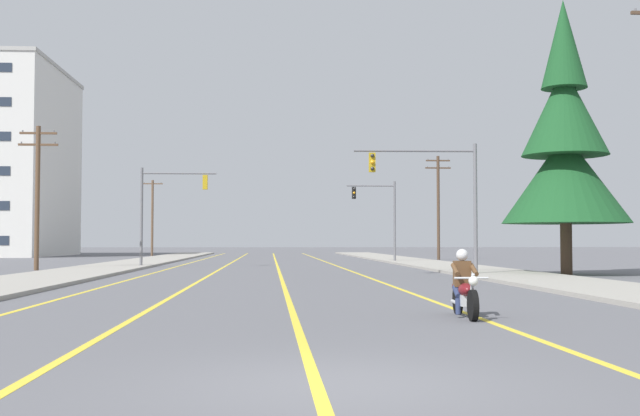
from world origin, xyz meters
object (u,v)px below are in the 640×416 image
Objects in this scene: traffic_signal_near_left at (163,202)px; conifer_tree_right_verge_near at (565,148)px; traffic_signal_near_right at (439,187)px; motorcycle_with_rider at (464,290)px; utility_pole_right_far at (438,204)px; utility_pole_left_near at (37,192)px; utility_pole_left_far at (152,216)px; traffic_signal_mid_right at (381,210)px.

conifer_tree_right_verge_near reaches higher than traffic_signal_near_left.
traffic_signal_near_right is 19.48m from traffic_signal_near_left.
traffic_signal_near_right is at bearing -173.96° from conifer_tree_right_verge_near.
traffic_signal_near_left reaches higher than motorcycle_with_rider.
utility_pole_right_far is at bearing 88.95° from conifer_tree_right_verge_near.
utility_pole_left_near is at bearing 163.78° from conifer_tree_right_verge_near.
traffic_signal_near_left is (-14.52, 12.99, -0.07)m from traffic_signal_near_right.
conifer_tree_right_verge_near is (27.19, -7.91, 1.73)m from utility_pole_left_near.
motorcycle_with_rider is 52.03m from utility_pole_right_far.
traffic_signal_near_right is 0.74× the size of utility_pole_left_far.
traffic_signal_near_right is at bearing -67.88° from utility_pole_left_far.
motorcycle_with_rider is at bearing -116.68° from conifer_tree_right_verge_near.
traffic_signal_mid_right is 0.68× the size of utility_pole_right_far.
conifer_tree_right_verge_near is (5.71, -22.28, 2.10)m from traffic_signal_mid_right.
traffic_signal_mid_right is 10.58m from utility_pole_right_far.
utility_pole_left_far is at bearing 99.42° from traffic_signal_near_left.
utility_pole_left_far reaches higher than utility_pole_left_near.
traffic_signal_near_right and traffic_signal_near_left have the same top height.
utility_pole_right_far reaches higher than traffic_signal_mid_right.
utility_pole_left_near reaches higher than traffic_signal_mid_right.
utility_pole_right_far reaches higher than traffic_signal_near_left.
utility_pole_left_far reaches higher than traffic_signal_mid_right.
conifer_tree_right_verge_near reaches higher than utility_pole_left_near.
conifer_tree_right_verge_near is at bearing -75.62° from traffic_signal_mid_right.
motorcycle_with_rider is 23.07m from conifer_tree_right_verge_near.
traffic_signal_near_right is 0.68× the size of utility_pole_right_far.
traffic_signal_mid_right is at bearing 88.56° from traffic_signal_near_right.
utility_pole_right_far reaches higher than motorcycle_with_rider.
traffic_signal_near_right is 55.50m from utility_pole_left_far.
motorcycle_with_rider is 20.02m from traffic_signal_near_right.
utility_pole_right_far is at bearing 53.46° from traffic_signal_mid_right.
motorcycle_with_rider is 0.35× the size of traffic_signal_near_right.
utility_pole_right_far reaches higher than traffic_signal_near_right.
traffic_signal_mid_right is 35.66m from utility_pole_left_far.
conifer_tree_right_verge_near reaches higher than motorcycle_with_rider.
motorcycle_with_rider is at bearing -101.81° from utility_pole_right_far.
motorcycle_with_rider is 0.35× the size of traffic_signal_mid_right.
utility_pole_left_far is (-20.89, 51.41, 0.27)m from traffic_signal_near_right.
conifer_tree_right_verge_near is (-0.56, -30.75, 1.21)m from utility_pole_right_far.
utility_pole_left_far is at bearing 112.12° from traffic_signal_near_right.
motorcycle_with_rider is 0.24× the size of utility_pole_right_far.
utility_pole_left_near is 0.61× the size of conifer_tree_right_verge_near.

